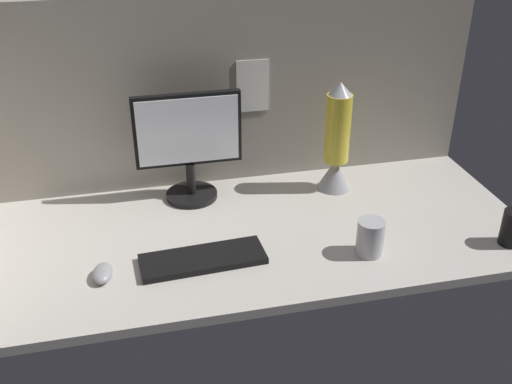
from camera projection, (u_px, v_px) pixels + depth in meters
ground_plane at (249, 232)px, 194.75cm from camera, size 180.00×80.00×3.00cm
cubicle_wall_back at (226, 91)px, 209.63cm from camera, size 180.00×5.50×67.52cm
monitor at (189, 143)px, 202.44cm from camera, size 36.37×18.00×38.14cm
keyboard at (203, 259)px, 177.15cm from camera, size 37.68×15.10×2.00cm
mouse at (103, 273)px, 169.95cm from camera, size 6.77×10.23×3.40cm
mug_steel at (370, 237)px, 178.86cm from camera, size 8.34×8.34×11.27cm
lava_lamp at (337, 146)px, 209.95cm from camera, size 12.21×12.21×39.96cm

